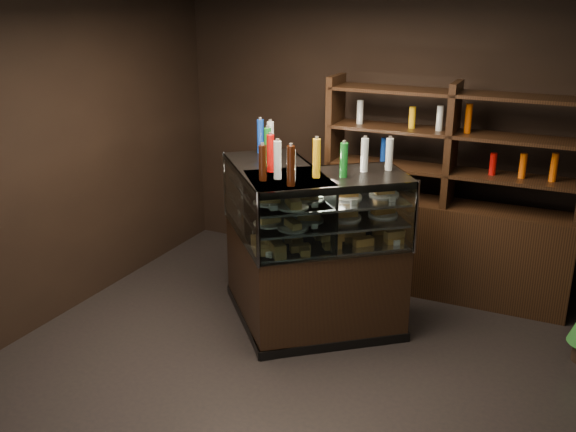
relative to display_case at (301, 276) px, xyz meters
The scene contains 6 objects.
ground 1.11m from the display_case, 61.27° to the right, with size 5.00×5.00×0.00m, color black.
room_shell 1.79m from the display_case, 61.27° to the right, with size 5.02×5.02×3.01m.
display_case is the anchor object (origin of this frame).
food_display 0.59m from the display_case, 94.32° to the right, with size 1.46×0.97×0.43m.
bottles_top 1.06m from the display_case, 85.68° to the left, with size 1.29×0.83×0.30m.
back_shelving 1.50m from the display_case, 51.39° to the left, with size 2.27×0.47×2.00m.
Camera 1 is at (1.56, -3.59, 2.75)m, focal length 40.00 mm.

